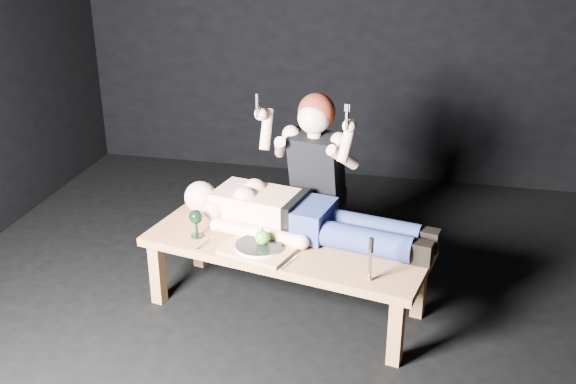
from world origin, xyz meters
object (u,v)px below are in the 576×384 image
object	(u,v)px
serving_tray	(259,250)
table	(286,276)
goblet	(196,224)
carving_knife	(370,260)
kneeling_woman	(321,181)
lying_man	(304,213)

from	to	relation	value
serving_tray	table	bearing A→B (deg)	47.60
table	goblet	distance (m)	0.62
goblet	carving_knife	world-z (taller)	carving_knife
kneeling_woman	carving_knife	world-z (taller)	kneeling_woman
serving_tray	carving_knife	xyz separation A→B (m)	(0.65, -0.18, 0.11)
lying_man	carving_knife	distance (m)	0.64
table	goblet	world-z (taller)	goblet
kneeling_woman	serving_tray	distance (m)	0.72
carving_knife	serving_tray	bearing A→B (deg)	175.85
lying_man	kneeling_woman	bearing A→B (deg)	96.94
serving_tray	kneeling_woman	bearing A→B (deg)	70.33
kneeling_woman	goblet	distance (m)	0.86
table	lying_man	distance (m)	0.39
table	lying_man	xyz separation A→B (m)	(0.08, 0.14, 0.36)
serving_tray	carving_knife	size ratio (longest dim) A/B	1.58
table	serving_tray	xyz separation A→B (m)	(-0.13, -0.14, 0.24)
kneeling_woman	serving_tray	xyz separation A→B (m)	(-0.24, -0.66, -0.17)
serving_tray	goblet	size ratio (longest dim) A/B	2.28
goblet	kneeling_woman	bearing A→B (deg)	41.50
table	carving_knife	distance (m)	0.71
table	kneeling_woman	bearing A→B (deg)	89.56
serving_tray	goblet	world-z (taller)	goblet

